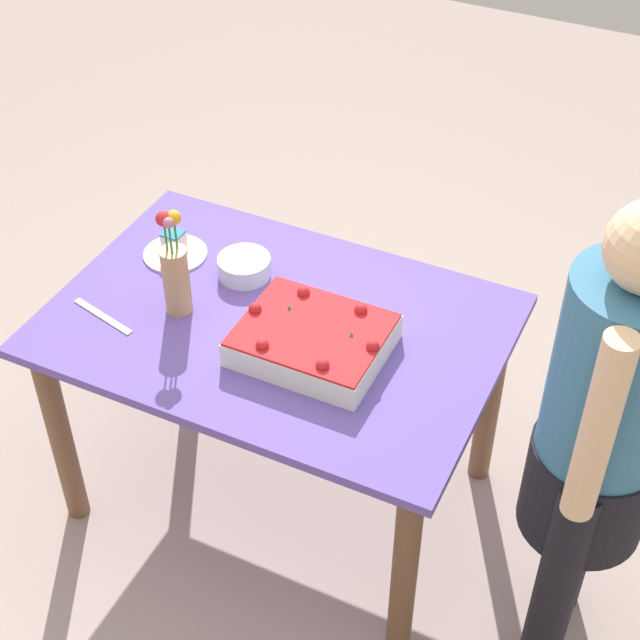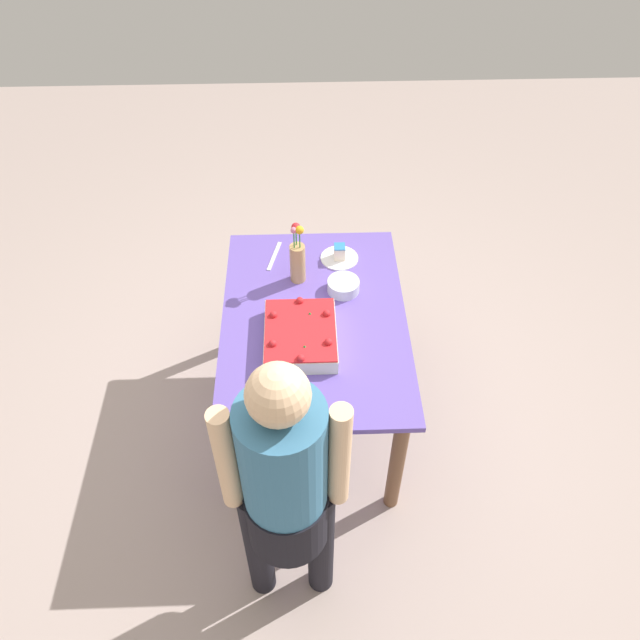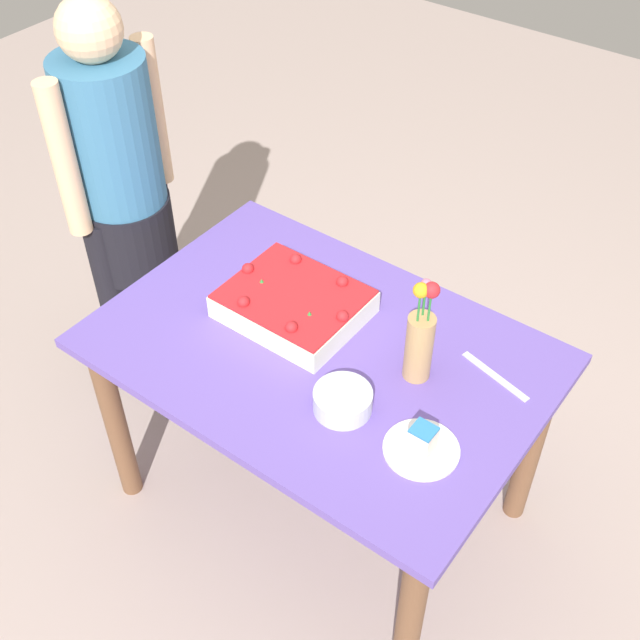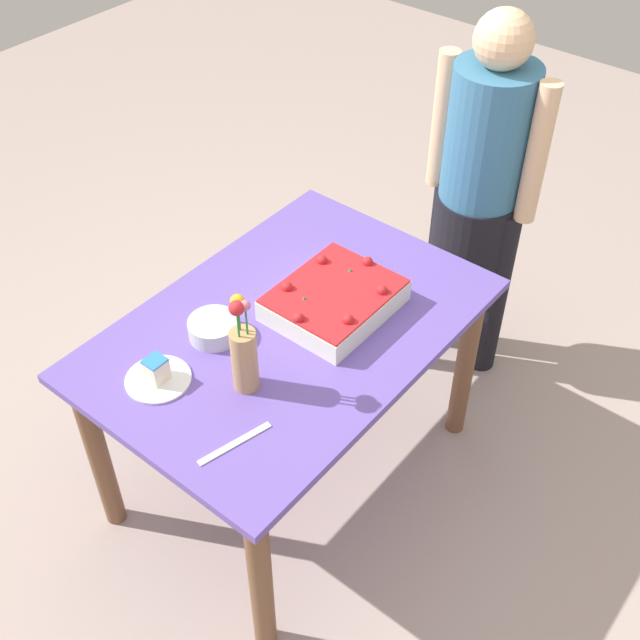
{
  "view_description": "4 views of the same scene",
  "coord_description": "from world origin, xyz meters",
  "px_view_note": "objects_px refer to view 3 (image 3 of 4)",
  "views": [
    {
      "loc": [
        -1.01,
        1.82,
        2.56
      ],
      "look_at": [
        -0.13,
        -0.02,
        0.78
      ],
      "focal_mm": 55.0,
      "sensor_mm": 36.0,
      "label": 1
    },
    {
      "loc": [
        -2.04,
        0.04,
        2.85
      ],
      "look_at": [
        -0.08,
        -0.03,
        0.81
      ],
      "focal_mm": 35.0,
      "sensor_mm": 36.0,
      "label": 2
    },
    {
      "loc": [
        0.96,
        -1.29,
        2.36
      ],
      "look_at": [
        -0.01,
        0.01,
        0.84
      ],
      "focal_mm": 45.0,
      "sensor_mm": 36.0,
      "label": 3
    },
    {
      "loc": [
        1.37,
        1.24,
        2.46
      ],
      "look_at": [
        -0.03,
        0.1,
        0.8
      ],
      "focal_mm": 45.0,
      "sensor_mm": 36.0,
      "label": 4
    }
  ],
  "objects_px": {
    "serving_plate_with_slice": "(422,445)",
    "fruit_bowl": "(343,401)",
    "sheet_cake": "(294,303)",
    "flower_vase": "(420,340)",
    "person_standing": "(120,185)",
    "cake_knife": "(495,376)"
  },
  "relations": [
    {
      "from": "cake_knife",
      "to": "fruit_bowl",
      "type": "height_order",
      "value": "fruit_bowl"
    },
    {
      "from": "flower_vase",
      "to": "sheet_cake",
      "type": "bearing_deg",
      "value": -179.01
    },
    {
      "from": "cake_knife",
      "to": "flower_vase",
      "type": "xyz_separation_m",
      "value": [
        -0.18,
        -0.12,
        0.13
      ]
    },
    {
      "from": "fruit_bowl",
      "to": "person_standing",
      "type": "height_order",
      "value": "person_standing"
    },
    {
      "from": "fruit_bowl",
      "to": "person_standing",
      "type": "relative_size",
      "value": 0.11
    },
    {
      "from": "serving_plate_with_slice",
      "to": "fruit_bowl",
      "type": "distance_m",
      "value": 0.24
    },
    {
      "from": "serving_plate_with_slice",
      "to": "person_standing",
      "type": "bearing_deg",
      "value": 168.81
    },
    {
      "from": "cake_knife",
      "to": "fruit_bowl",
      "type": "xyz_separation_m",
      "value": [
        -0.27,
        -0.34,
        0.03
      ]
    },
    {
      "from": "cake_knife",
      "to": "person_standing",
      "type": "distance_m",
      "value": 1.39
    },
    {
      "from": "sheet_cake",
      "to": "flower_vase",
      "type": "distance_m",
      "value": 0.43
    },
    {
      "from": "serving_plate_with_slice",
      "to": "flower_vase",
      "type": "height_order",
      "value": "flower_vase"
    },
    {
      "from": "cake_knife",
      "to": "flower_vase",
      "type": "distance_m",
      "value": 0.25
    },
    {
      "from": "sheet_cake",
      "to": "flower_vase",
      "type": "height_order",
      "value": "flower_vase"
    },
    {
      "from": "fruit_bowl",
      "to": "person_standing",
      "type": "xyz_separation_m",
      "value": [
        -1.12,
        0.27,
        0.08
      ]
    },
    {
      "from": "serving_plate_with_slice",
      "to": "cake_knife",
      "type": "xyz_separation_m",
      "value": [
        0.03,
        0.34,
        -0.02
      ]
    },
    {
      "from": "serving_plate_with_slice",
      "to": "person_standing",
      "type": "xyz_separation_m",
      "value": [
        -1.35,
        0.27,
        0.09
      ]
    },
    {
      "from": "flower_vase",
      "to": "serving_plate_with_slice",
      "type": "bearing_deg",
      "value": -55.29
    },
    {
      "from": "serving_plate_with_slice",
      "to": "sheet_cake",
      "type": "bearing_deg",
      "value": 159.98
    },
    {
      "from": "sheet_cake",
      "to": "person_standing",
      "type": "relative_size",
      "value": 0.26
    },
    {
      "from": "serving_plate_with_slice",
      "to": "cake_knife",
      "type": "height_order",
      "value": "serving_plate_with_slice"
    },
    {
      "from": "cake_knife",
      "to": "person_standing",
      "type": "height_order",
      "value": "person_standing"
    },
    {
      "from": "serving_plate_with_slice",
      "to": "flower_vase",
      "type": "bearing_deg",
      "value": 124.71
    }
  ]
}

